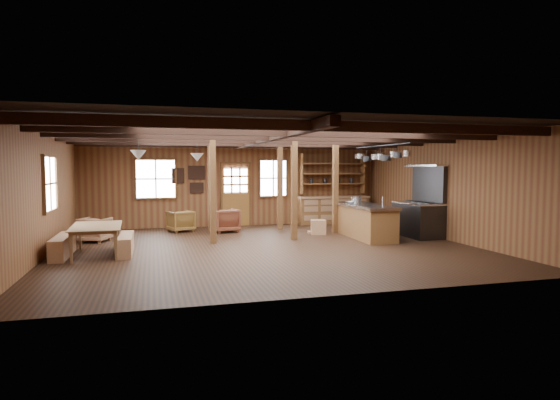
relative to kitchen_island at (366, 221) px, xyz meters
name	(u,v)px	position (x,y,z in m)	size (l,w,h in m)	color
room	(267,191)	(-3.03, -0.80, 0.92)	(10.04, 9.04, 2.84)	black
ceiling_joists	(265,139)	(-3.03, -0.62, 2.20)	(9.80, 8.82, 0.18)	black
timber_posts	(268,187)	(-2.51, 1.28, 0.92)	(3.95, 2.35, 2.80)	#452913
back_door	(236,200)	(-3.03, 3.65, 0.40)	(1.02, 0.08, 2.15)	brown
window_back_left	(156,179)	(-5.63, 3.66, 1.12)	(1.32, 0.06, 1.32)	white
window_back_right	(273,178)	(-1.73, 3.66, 1.12)	(1.02, 0.06, 1.32)	white
window_left	(49,184)	(-7.99, -0.30, 1.12)	(0.14, 1.24, 1.32)	white
notice_boards	(191,178)	(-4.53, 3.66, 1.16)	(1.08, 0.03, 0.90)	silver
back_counter	(333,206)	(0.37, 3.41, 0.12)	(2.55, 0.60, 2.45)	brown
pendant_lamps	(171,156)	(-5.28, 0.20, 1.77)	(1.86, 2.36, 0.66)	#29292B
pot_rack	(379,156)	(0.14, -0.46, 1.80)	(0.46, 3.00, 0.43)	#29292B
kitchen_island	(366,221)	(0.00, 0.00, 0.00)	(0.95, 2.52, 1.20)	brown
step_stool	(318,227)	(-1.04, 1.00, -0.27)	(0.48, 0.34, 0.42)	#976844
commercial_range	(420,214)	(1.61, -0.13, 0.18)	(0.85, 1.66, 2.05)	#29292B
dining_table	(99,240)	(-6.93, -0.74, -0.15)	(1.89, 1.06, 0.67)	brown
bench_wall	(63,246)	(-7.68, -0.74, -0.25)	(0.31, 1.67, 0.46)	#976844
bench_aisle	(126,244)	(-6.35, -0.74, -0.26)	(0.29, 1.57, 0.43)	#976844
armchair_a	(180,221)	(-4.93, 2.66, -0.15)	(0.69, 0.71, 0.65)	brown
armchair_b	(225,220)	(-3.63, 2.21, -0.12)	(0.76, 0.78, 0.71)	brown
armchair_c	(95,230)	(-7.23, 1.24, -0.15)	(0.70, 0.72, 0.65)	brown
counter_pot	(356,199)	(0.07, 0.81, 0.55)	(0.31, 0.31, 0.18)	silver
bowl	(350,203)	(-0.33, 0.35, 0.50)	(0.28, 0.28, 0.07)	silver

